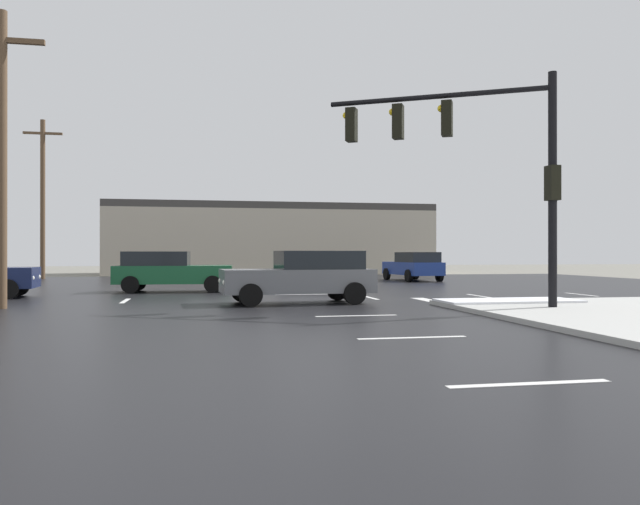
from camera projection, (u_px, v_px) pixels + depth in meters
ground_plane at (312, 299)px, 20.91m from camera, size 120.00×120.00×0.00m
road_asphalt at (312, 299)px, 20.91m from camera, size 44.00×44.00×0.02m
snow_strip_curbside at (508, 301)px, 17.94m from camera, size 4.00×1.60×0.06m
lane_markings at (357, 301)px, 19.79m from camera, size 36.15×36.15×0.01m
traffic_signal_mast at (474, 148)px, 16.78m from camera, size 5.39×3.18×6.07m
strip_building_background at (270, 239)px, 48.29m from camera, size 23.94×8.00×5.23m
sedan_green at (170, 271)px, 24.60m from camera, size 4.63×2.26×1.58m
sedan_silver at (302, 269)px, 26.24m from camera, size 2.30×4.64×1.58m
sedan_blue at (414, 266)px, 34.73m from camera, size 2.34×4.65×1.58m
sedan_grey at (303, 276)px, 18.87m from camera, size 4.63×2.26×1.58m
utility_pole_mid at (2, 152)px, 16.98m from camera, size 2.20×0.28×8.12m
utility_pole_distant at (43, 196)px, 37.08m from camera, size 2.20×0.28×9.46m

